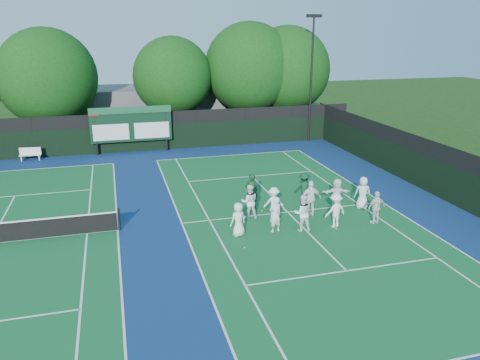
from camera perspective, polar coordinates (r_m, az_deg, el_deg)
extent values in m
plane|color=#17350E|center=(23.41, 6.71, -4.81)|extent=(120.00, 120.00, 0.00)
cube|color=navy|center=(22.91, -8.38, -5.39)|extent=(34.00, 32.00, 0.01)
cube|color=#11562A|center=(24.26, 5.83, -3.91)|extent=(10.97, 23.77, 0.00)
cube|color=silver|center=(35.04, -1.15, 3.04)|extent=(10.97, 0.08, 0.00)
cube|color=silver|center=(22.96, -7.10, -5.25)|extent=(0.08, 23.77, 0.00)
cube|color=silver|center=(26.64, 16.92, -2.59)|extent=(0.08, 23.77, 0.00)
cube|color=silver|center=(23.17, -3.74, -4.92)|extent=(0.08, 23.77, 0.00)
cube|color=silver|center=(25.96, 14.35, -2.91)|extent=(0.08, 23.77, 0.00)
cube|color=silver|center=(19.01, 12.88, -10.74)|extent=(8.23, 0.08, 0.00)
cube|color=silver|center=(29.96, 1.45, 0.46)|extent=(8.23, 0.08, 0.00)
cube|color=silver|center=(24.26, 5.83, -3.91)|extent=(0.08, 12.80, 0.00)
cube|color=silver|center=(34.50, -24.30, 1.19)|extent=(10.97, 0.08, 0.00)
cube|color=silver|center=(22.78, -14.69, -5.91)|extent=(0.08, 23.77, 0.00)
cube|color=silver|center=(22.84, -18.14, -6.18)|extent=(0.08, 23.77, 0.00)
cube|color=silver|center=(29.33, -25.75, -1.76)|extent=(8.23, 0.08, 0.00)
cube|color=black|center=(36.90, -11.48, 5.02)|extent=(34.00, 0.08, 2.00)
cube|color=black|center=(36.60, -11.62, 7.31)|extent=(34.00, 0.05, 1.00)
cube|color=black|center=(28.33, 23.14, 0.04)|extent=(0.08, 32.00, 2.00)
cube|color=black|center=(27.95, 23.52, 2.97)|extent=(0.05, 32.00, 1.00)
cylinder|color=black|center=(36.30, -17.19, 5.58)|extent=(0.16, 0.16, 3.50)
cylinder|color=black|center=(36.49, -8.98, 6.22)|extent=(0.16, 0.16, 3.50)
cube|color=black|center=(36.21, -13.13, 6.62)|extent=(6.00, 0.15, 2.60)
cube|color=#154C2E|center=(35.92, -13.24, 8.31)|extent=(6.00, 0.05, 0.50)
cube|color=silver|center=(36.19, -15.44, 5.62)|extent=(2.60, 0.04, 1.20)
cube|color=silver|center=(36.30, -10.69, 5.99)|extent=(2.60, 0.04, 1.20)
cube|color=#9E0D0E|center=(35.94, -17.40, 7.81)|extent=(0.70, 0.04, 0.50)
cube|color=#58585D|center=(44.95, -7.22, 8.79)|extent=(18.00, 6.00, 4.00)
cylinder|color=black|center=(39.21, 8.67, 11.85)|extent=(0.16, 0.16, 10.00)
cube|color=black|center=(39.02, 9.02, 19.16)|extent=(1.20, 0.30, 0.25)
cylinder|color=black|center=(22.58, -14.51, -4.64)|extent=(0.10, 0.10, 1.10)
cube|color=silver|center=(36.75, -24.19, 2.80)|extent=(1.50, 0.53, 0.06)
cube|color=silver|center=(36.82, -24.21, 3.27)|extent=(1.47, 0.20, 0.49)
cube|color=silver|center=(36.90, -25.05, 2.39)|extent=(0.09, 0.35, 0.39)
cube|color=silver|center=(36.71, -23.24, 2.56)|extent=(0.09, 0.35, 0.39)
cylinder|color=black|center=(40.45, -21.74, 5.66)|extent=(0.44, 0.44, 2.60)
sphere|color=#0C350D|center=(39.87, -22.43, 11.47)|extent=(7.58, 7.58, 7.58)
sphere|color=#0C350D|center=(40.18, -21.40, 10.53)|extent=(5.30, 5.30, 5.30)
cylinder|color=black|center=(40.48, -7.99, 6.95)|extent=(0.44, 0.44, 2.86)
sphere|color=#0C350D|center=(39.95, -8.23, 12.40)|extent=(6.49, 6.49, 6.49)
sphere|color=#0C350D|center=(40.39, -7.39, 11.57)|extent=(4.54, 4.54, 4.54)
cylinder|color=black|center=(41.83, 1.12, 7.54)|extent=(0.44, 0.44, 2.97)
sphere|color=#0C350D|center=(41.27, 1.16, 13.53)|extent=(7.69, 7.69, 7.69)
sphere|color=#0C350D|center=(41.80, 1.84, 12.52)|extent=(5.39, 5.39, 5.39)
cylinder|color=black|center=(42.94, 5.59, 7.64)|extent=(0.44, 0.44, 2.84)
sphere|color=#0C350D|center=(42.40, 5.76, 13.27)|extent=(7.49, 7.49, 7.49)
sphere|color=#0C350D|center=(42.96, 6.35, 12.31)|extent=(5.24, 5.24, 5.24)
sphere|color=gold|center=(20.31, 0.57, -8.24)|extent=(0.07, 0.07, 0.07)
sphere|color=gold|center=(26.25, 11.86, -2.44)|extent=(0.07, 0.07, 0.07)
sphere|color=gold|center=(22.59, 11.65, -5.83)|extent=(0.07, 0.07, 0.07)
sphere|color=gold|center=(24.24, 2.73, -3.79)|extent=(0.07, 0.07, 0.07)
sphere|color=gold|center=(24.40, 8.05, -3.81)|extent=(0.07, 0.07, 0.07)
imported|color=white|center=(21.20, -0.20, -4.82)|extent=(0.90, 0.73, 1.59)
imported|color=white|center=(21.65, 4.33, -4.20)|extent=(0.71, 0.56, 1.72)
imported|color=white|center=(21.90, 7.61, -3.99)|extent=(0.94, 0.78, 1.75)
imported|color=white|center=(22.58, 11.55, -3.62)|extent=(1.18, 0.82, 1.68)
imported|color=silver|center=(23.46, 16.29, -3.23)|extent=(1.00, 0.52, 1.63)
imported|color=white|center=(23.12, 1.15, -2.65)|extent=(0.94, 0.79, 1.74)
imported|color=white|center=(23.32, 4.14, -2.74)|extent=(1.07, 0.68, 1.57)
imported|color=white|center=(23.66, 8.62, -2.23)|extent=(1.10, 0.51, 1.85)
imported|color=white|center=(24.87, 11.70, -1.64)|extent=(1.59, 0.73, 1.65)
imported|color=silver|center=(25.23, 14.74, -1.51)|extent=(0.96, 0.77, 1.71)
imported|color=#0E341A|center=(24.44, 1.41, -1.34)|extent=(0.69, 0.46, 1.87)
imported|color=#0E351F|center=(25.53, 7.83, -0.91)|extent=(1.16, 0.80, 1.65)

